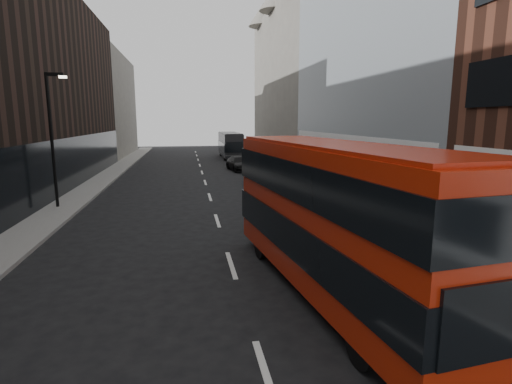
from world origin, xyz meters
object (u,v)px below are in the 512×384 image
red_bus (334,212)px  car_c (240,163)px  street_lamp (53,131)px  car_b (255,177)px  grey_bus (230,144)px  car_a (298,203)px

red_bus → car_c: (1.08, 27.49, -1.64)m
street_lamp → car_c: 19.31m
red_bus → car_b: (1.08, 18.65, -1.70)m
grey_bus → car_b: size_ratio=2.63×
red_bus → car_b: size_ratio=2.81×
car_c → car_a: bearing=-96.8°
grey_bus → car_b: 21.60m
red_bus → grey_bus: 40.25m
car_b → street_lamp: bearing=-150.0°
car_b → red_bus: bearing=-90.3°
red_bus → car_a: (1.44, 8.45, -1.54)m
grey_bus → red_bus: bearing=-92.0°
grey_bus → car_c: 12.78m
grey_bus → car_b: bearing=-91.1°
red_bus → car_a: 8.70m
street_lamp → red_bus: street_lamp is taller
street_lamp → car_a: (12.17, -4.18, -3.41)m
car_c → grey_bus: bearing=79.9°
street_lamp → car_c: (11.82, 14.86, -3.51)m
grey_bus → car_a: 31.79m
red_bus → car_b: 18.75m
grey_bus → car_c: size_ratio=2.13×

